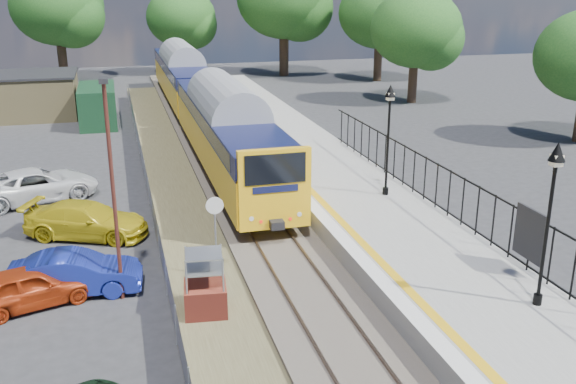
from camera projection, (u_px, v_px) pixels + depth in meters
name	position (u px, v px, depth m)	size (l,w,h in m)	color
ground	(305.00, 293.00, 20.27)	(120.00, 120.00, 0.00)	#2D2D30
track_bed	(234.00, 197.00, 29.00)	(5.90, 80.00, 0.29)	#473F38
platform	(344.00, 192.00, 28.51)	(5.00, 70.00, 0.90)	gray
platform_edge	(299.00, 186.00, 27.86)	(0.90, 70.00, 0.01)	silver
victorian_lamp_south	(553.00, 187.00, 16.63)	(0.44, 0.44, 4.60)	black
victorian_lamp_north	(389.00, 114.00, 25.75)	(0.44, 0.44, 4.60)	black
palisade_fence	(459.00, 199.00, 23.37)	(0.12, 26.00, 2.00)	black
wire_fence	(146.00, 178.00, 30.05)	(0.06, 52.00, 1.20)	#999EA3
outbuilding	(34.00, 97.00, 45.71)	(10.80, 10.10, 3.12)	#9A8957
tree_line	(186.00, 14.00, 57.07)	(56.80, 43.80, 11.88)	#332319
train	(199.00, 95.00, 41.77)	(2.82, 40.83, 3.51)	yellow
brick_plinth	(205.00, 285.00, 18.72)	(1.35, 1.35, 1.98)	maroon
speed_sign	(215.00, 223.00, 20.67)	(0.58, 0.11, 2.86)	#999EA3
carpark_lamp	(112.00, 178.00, 18.72)	(0.25, 0.50, 6.83)	#51231B
car_red	(30.00, 287.00, 19.27)	(1.52, 3.77, 1.28)	#AB330F
car_blue	(75.00, 273.00, 20.07)	(1.42, 4.08, 1.35)	navy
car_yellow	(87.00, 220.00, 24.53)	(1.91, 4.70, 1.36)	gold
car_white	(37.00, 185.00, 28.60)	(2.42, 5.25, 1.46)	silver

